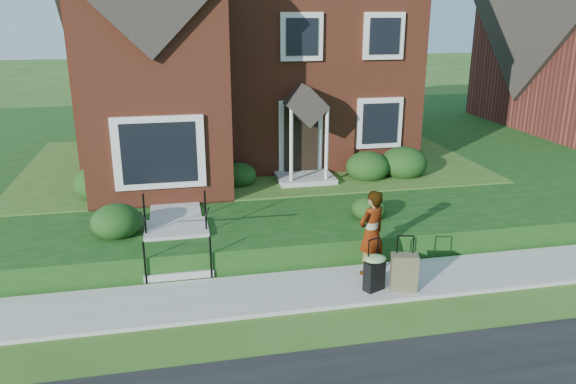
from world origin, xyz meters
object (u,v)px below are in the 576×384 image
object	(u,v)px
woman	(371,233)
suitcase_olive	(404,272)
suitcase_black	(374,270)
front_steps	(177,243)

from	to	relation	value
woman	suitcase_olive	size ratio (longest dim) A/B	1.62
woman	suitcase_black	distance (m)	0.88
woman	suitcase_black	world-z (taller)	woman
woman	suitcase_black	bearing A→B (deg)	51.93
front_steps	suitcase_olive	distance (m)	4.86
front_steps	woman	world-z (taller)	woman
front_steps	woman	size ratio (longest dim) A/B	1.12
woman	suitcase_olive	distance (m)	1.06
front_steps	suitcase_black	world-z (taller)	front_steps
woman	suitcase_olive	bearing A→B (deg)	91.16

